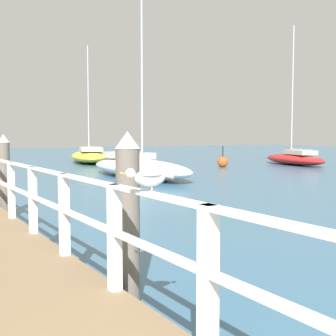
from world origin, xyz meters
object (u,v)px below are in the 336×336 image
(dock_piling_far, at_px, (4,175))
(boat_2, at_px, (137,167))
(dock_piling_near, at_px, (128,218))
(boat_1, at_px, (90,156))
(seagull_foreground, at_px, (149,177))
(channel_buoy, at_px, (223,162))
(boat_4, at_px, (294,158))

(dock_piling_far, bearing_deg, boat_2, 43.49)
(dock_piling_near, xyz_separation_m, boat_1, (10.46, 26.90, -0.52))
(seagull_foreground, xyz_separation_m, boat_2, (8.21, 15.34, -1.13))
(dock_piling_far, distance_m, seagull_foreground, 7.95)
(channel_buoy, bearing_deg, boat_2, -159.59)
(boat_2, relative_size, boat_4, 0.94)
(dock_piling_near, bearing_deg, dock_piling_far, 90.00)
(dock_piling_far, bearing_deg, seagull_foreground, -92.81)
(dock_piling_far, xyz_separation_m, boat_1, (10.46, 20.14, -0.52))
(dock_piling_near, bearing_deg, boat_1, 68.74)
(boat_1, relative_size, boat_4, 0.92)
(boat_2, bearing_deg, seagull_foreground, 62.23)
(boat_1, bearing_deg, dock_piling_far, -100.06)
(boat_2, xyz_separation_m, channel_buoy, (8.01, 2.98, -0.15))
(dock_piling_near, relative_size, boat_2, 0.22)
(boat_1, bearing_deg, seagull_foreground, -93.75)
(dock_piling_far, relative_size, boat_1, 0.22)
(boat_2, relative_size, channel_buoy, 6.71)
(seagull_foreground, bearing_deg, dock_piling_far, 11.50)
(dock_piling_far, xyz_separation_m, seagull_foreground, (-0.39, -7.92, 0.60))
(dock_piling_near, xyz_separation_m, dock_piling_far, (0.00, 6.76, 0.00))
(boat_1, height_order, channel_buoy, boat_1)
(boat_4, bearing_deg, dock_piling_far, -137.12)
(dock_piling_near, xyz_separation_m, seagull_foreground, (-0.39, -1.17, 0.60))
(dock_piling_near, xyz_separation_m, boat_4, (21.84, 16.38, -0.58))
(seagull_foreground, distance_m, channel_buoy, 24.51)
(dock_piling_near, xyz_separation_m, channel_buoy, (15.83, 17.16, -0.68))
(dock_piling_near, distance_m, boat_4, 27.31)
(seagull_foreground, height_order, boat_4, boat_4)
(boat_2, bearing_deg, channel_buoy, -159.20)
(channel_buoy, bearing_deg, boat_4, -7.34)
(seagull_foreground, relative_size, boat_4, 0.05)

